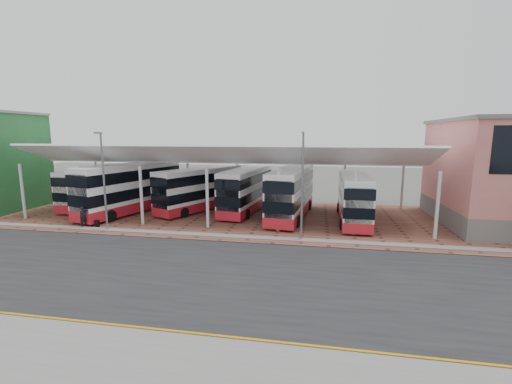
# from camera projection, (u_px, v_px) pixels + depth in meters

# --- Properties ---
(ground) EXTENTS (140.00, 140.00, 0.00)m
(ground) POSITION_uv_depth(u_px,v_px,m) (261.00, 271.00, 19.88)
(ground) COLOR #4D4F49
(road) EXTENTS (120.00, 14.00, 0.02)m
(road) POSITION_uv_depth(u_px,v_px,m) (258.00, 278.00, 18.90)
(road) COLOR black
(road) RESTS_ON ground
(forecourt) EXTENTS (72.00, 16.00, 0.06)m
(forecourt) POSITION_uv_depth(u_px,v_px,m) (305.00, 219.00, 32.14)
(forecourt) COLOR brown
(forecourt) RESTS_ON ground
(sidewalk) EXTENTS (120.00, 4.00, 0.14)m
(sidewalk) POSITION_uv_depth(u_px,v_px,m) (216.00, 376.00, 11.13)
(sidewalk) COLOR slate
(sidewalk) RESTS_ON ground
(north_kerb) EXTENTS (120.00, 0.80, 0.14)m
(north_kerb) POSITION_uv_depth(u_px,v_px,m) (274.00, 239.00, 25.88)
(north_kerb) COLOR slate
(north_kerb) RESTS_ON ground
(yellow_line_near) EXTENTS (120.00, 0.12, 0.01)m
(yellow_line_near) POSITION_uv_depth(u_px,v_px,m) (231.00, 342.00, 13.08)
(yellow_line_near) COLOR #D28700
(yellow_line_near) RESTS_ON road
(yellow_line_far) EXTENTS (120.00, 0.12, 0.01)m
(yellow_line_far) POSITION_uv_depth(u_px,v_px,m) (233.00, 337.00, 13.37)
(yellow_line_far) COLOR #D28700
(yellow_line_far) RESTS_ON road
(canopy) EXTENTS (37.00, 11.63, 7.07)m
(canopy) POSITION_uv_depth(u_px,v_px,m) (224.00, 156.00, 33.50)
(canopy) COLOR silver
(canopy) RESTS_ON ground
(lamp_west) EXTENTS (0.16, 0.90, 8.07)m
(lamp_west) POSITION_uv_depth(u_px,v_px,m) (104.00, 178.00, 27.70)
(lamp_west) COLOR slate
(lamp_west) RESTS_ON ground
(lamp_east) EXTENTS (0.16, 0.90, 8.07)m
(lamp_east) POSITION_uv_depth(u_px,v_px,m) (302.00, 183.00, 24.90)
(lamp_east) COLOR slate
(lamp_east) RESTS_ON ground
(bus_0) EXTENTS (3.13, 10.42, 4.23)m
(bus_0) POSITION_uv_depth(u_px,v_px,m) (99.00, 187.00, 37.74)
(bus_0) COLOR white
(bus_0) RESTS_ON forecourt
(bus_1) EXTENTS (5.96, 12.30, 4.95)m
(bus_1) POSITION_uv_depth(u_px,v_px,m) (131.00, 188.00, 34.56)
(bus_1) COLOR white
(bus_1) RESTS_ON forecourt
(bus_2) EXTENTS (6.84, 10.63, 4.38)m
(bus_2) POSITION_uv_depth(u_px,v_px,m) (200.00, 189.00, 35.68)
(bus_2) COLOR white
(bus_2) RESTS_ON forecourt
(bus_3) EXTENTS (3.74, 10.86, 4.39)m
(bus_3) POSITION_uv_depth(u_px,v_px,m) (247.00, 190.00, 35.19)
(bus_3) COLOR white
(bus_3) RESTS_ON forecourt
(bus_4) EXTENTS (3.87, 11.49, 4.65)m
(bus_4) POSITION_uv_depth(u_px,v_px,m) (291.00, 193.00, 32.63)
(bus_4) COLOR white
(bus_4) RESTS_ON forecourt
(bus_5) EXTENTS (2.73, 10.32, 4.23)m
(bus_5) POSITION_uv_depth(u_px,v_px,m) (354.00, 198.00, 31.06)
(bus_5) COLOR white
(bus_5) RESTS_ON forecourt
(pedestrian) EXTENTS (0.67, 0.78, 1.81)m
(pedestrian) POSITION_uv_depth(u_px,v_px,m) (83.00, 217.00, 28.98)
(pedestrian) COLOR black
(pedestrian) RESTS_ON forecourt
(suitcase) EXTENTS (0.35, 0.25, 0.60)m
(suitcase) POSITION_uv_depth(u_px,v_px,m) (97.00, 223.00, 29.25)
(suitcase) COLOR black
(suitcase) RESTS_ON forecourt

